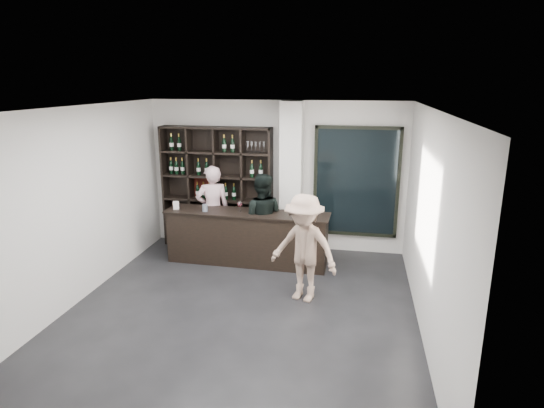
% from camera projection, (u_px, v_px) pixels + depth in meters
% --- Properties ---
extents(floor, '(5.00, 5.50, 0.01)m').
position_uv_depth(floor, '(242.00, 310.00, 6.66)').
color(floor, black).
rests_on(floor, ground).
extents(wine_shelf, '(2.20, 0.35, 2.40)m').
position_uv_depth(wine_shelf, '(217.00, 188.00, 8.98)').
color(wine_shelf, black).
rests_on(wine_shelf, floor).
extents(structural_column, '(0.40, 0.40, 2.90)m').
position_uv_depth(structural_column, '(291.00, 179.00, 8.55)').
color(structural_column, silver).
rests_on(structural_column, floor).
extents(glass_panel, '(1.60, 0.08, 2.10)m').
position_uv_depth(glass_panel, '(356.00, 182.00, 8.56)').
color(glass_panel, black).
rests_on(glass_panel, floor).
extents(tasting_counter, '(2.97, 0.62, 0.98)m').
position_uv_depth(tasting_counter, '(247.00, 238.00, 8.25)').
color(tasting_counter, black).
rests_on(tasting_counter, floor).
extents(taster_pink, '(0.74, 0.64, 1.73)m').
position_uv_depth(taster_pink, '(213.00, 210.00, 8.63)').
color(taster_pink, '#C8A1A6').
rests_on(taster_pink, floor).
extents(taster_black, '(0.83, 0.66, 1.67)m').
position_uv_depth(taster_black, '(261.00, 219.00, 8.21)').
color(taster_black, black).
rests_on(taster_black, floor).
extents(customer, '(1.21, 0.93, 1.65)m').
position_uv_depth(customer, '(304.00, 248.00, 6.78)').
color(customer, tan).
rests_on(customer, floor).
extents(wine_glass, '(0.12, 0.12, 0.21)m').
position_uv_depth(wine_glass, '(240.00, 206.00, 8.13)').
color(wine_glass, white).
rests_on(wine_glass, tasting_counter).
extents(spit_cup, '(0.13, 0.13, 0.13)m').
position_uv_depth(spit_cup, '(205.00, 208.00, 8.15)').
color(spit_cup, '#9FABC1').
rests_on(spit_cup, tasting_counter).
extents(napkin_stack, '(0.14, 0.14, 0.02)m').
position_uv_depth(napkin_stack, '(295.00, 213.00, 8.04)').
color(napkin_stack, white).
rests_on(napkin_stack, tasting_counter).
extents(card_stand, '(0.11, 0.07, 0.15)m').
position_uv_depth(card_stand, '(176.00, 205.00, 8.28)').
color(card_stand, white).
rests_on(card_stand, tasting_counter).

